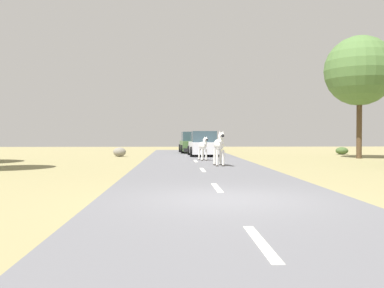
{
  "coord_description": "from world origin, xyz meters",
  "views": [
    {
      "loc": [
        -1.22,
        -9.71,
        1.52
      ],
      "look_at": [
        -0.26,
        13.91,
        1.02
      ],
      "focal_mm": 39.59,
      "sensor_mm": 36.0,
      "label": 1
    }
  ],
  "objects_px": {
    "tree_2": "(360,71)",
    "rock_0": "(120,152)",
    "zebra_2": "(203,146)",
    "car_1": "(203,145)",
    "bush_3": "(342,151)",
    "zebra_0": "(219,145)",
    "car_0": "(192,143)"
  },
  "relations": [
    {
      "from": "rock_0",
      "to": "bush_3",
      "type": "bearing_deg",
      "value": 8.7
    },
    {
      "from": "zebra_2",
      "to": "car_0",
      "type": "distance_m",
      "value": 10.77
    },
    {
      "from": "zebra_2",
      "to": "rock_0",
      "type": "bearing_deg",
      "value": -57.41
    },
    {
      "from": "car_0",
      "to": "car_1",
      "type": "xyz_separation_m",
      "value": [
        0.57,
        -5.44,
        0.0
      ]
    },
    {
      "from": "zebra_0",
      "to": "car_0",
      "type": "xyz_separation_m",
      "value": [
        -0.68,
        15.09,
        -0.19
      ]
    },
    {
      "from": "zebra_0",
      "to": "car_1",
      "type": "height_order",
      "value": "car_1"
    },
    {
      "from": "car_1",
      "to": "zebra_2",
      "type": "bearing_deg",
      "value": -95.84
    },
    {
      "from": "tree_2",
      "to": "zebra_0",
      "type": "bearing_deg",
      "value": -145.02
    },
    {
      "from": "zebra_2",
      "to": "tree_2",
      "type": "xyz_separation_m",
      "value": [
        10.31,
        2.56,
        4.77
      ]
    },
    {
      "from": "bush_3",
      "to": "car_1",
      "type": "bearing_deg",
      "value": -165.96
    },
    {
      "from": "zebra_2",
      "to": "bush_3",
      "type": "bearing_deg",
      "value": -157.14
    },
    {
      "from": "zebra_0",
      "to": "bush_3",
      "type": "relative_size",
      "value": 1.83
    },
    {
      "from": "zebra_0",
      "to": "car_0",
      "type": "height_order",
      "value": "car_0"
    },
    {
      "from": "car_1",
      "to": "bush_3",
      "type": "xyz_separation_m",
      "value": [
        11.03,
        2.76,
        -0.56
      ]
    },
    {
      "from": "zebra_0",
      "to": "rock_0",
      "type": "bearing_deg",
      "value": -62.53
    },
    {
      "from": "car_1",
      "to": "rock_0",
      "type": "relative_size",
      "value": 4.95
    },
    {
      "from": "tree_2",
      "to": "rock_0",
      "type": "height_order",
      "value": "tree_2"
    },
    {
      "from": "car_0",
      "to": "car_1",
      "type": "bearing_deg",
      "value": 93.28
    },
    {
      "from": "car_1",
      "to": "rock_0",
      "type": "xyz_separation_m",
      "value": [
        -5.88,
        0.17,
        -0.52
      ]
    },
    {
      "from": "zebra_2",
      "to": "car_0",
      "type": "bearing_deg",
      "value": -101.4
    },
    {
      "from": "car_0",
      "to": "bush_3",
      "type": "height_order",
      "value": "car_0"
    },
    {
      "from": "tree_2",
      "to": "rock_0",
      "type": "xyz_separation_m",
      "value": [
        -15.82,
        2.94,
        -5.33
      ]
    },
    {
      "from": "zebra_2",
      "to": "tree_2",
      "type": "bearing_deg",
      "value": -178.55
    },
    {
      "from": "zebra_0",
      "to": "rock_0",
      "type": "distance_m",
      "value": 11.52
    },
    {
      "from": "zebra_0",
      "to": "bush_3",
      "type": "height_order",
      "value": "zebra_0"
    },
    {
      "from": "tree_2",
      "to": "zebra_2",
      "type": "bearing_deg",
      "value": -166.08
    },
    {
      "from": "car_1",
      "to": "car_0",
      "type": "bearing_deg",
      "value": 94.13
    },
    {
      "from": "zebra_2",
      "to": "car_1",
      "type": "bearing_deg",
      "value": -106.44
    },
    {
      "from": "zebra_0",
      "to": "rock_0",
      "type": "relative_size",
      "value": 1.99
    },
    {
      "from": "tree_2",
      "to": "rock_0",
      "type": "distance_m",
      "value": 16.95
    },
    {
      "from": "car_0",
      "to": "tree_2",
      "type": "xyz_separation_m",
      "value": [
        10.51,
        -8.21,
        4.81
      ]
    },
    {
      "from": "car_1",
      "to": "rock_0",
      "type": "height_order",
      "value": "car_1"
    }
  ]
}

